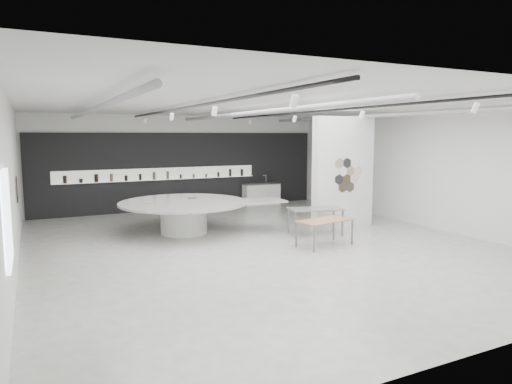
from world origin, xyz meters
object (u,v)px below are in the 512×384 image
kitchen_counter (261,194)px  sample_table_wood (325,222)px  display_island (187,212)px  partition_column (343,173)px  sample_table_stone (315,211)px

kitchen_counter → sample_table_wood: bearing=-101.9°
display_island → kitchen_counter: bearing=45.8°
display_island → sample_table_wood: bearing=-44.3°
partition_column → display_island: partition_column is taller
kitchen_counter → partition_column: bearing=-86.0°
sample_table_wood → kitchen_counter: (1.84, 7.42, -0.21)m
sample_table_stone → partition_column: bearing=22.6°
partition_column → display_island: 5.20m
display_island → partition_column: bearing=-11.0°
sample_table_stone → kitchen_counter: kitchen_counter is taller
kitchen_counter → display_island: bearing=-136.4°
sample_table_wood → kitchen_counter: size_ratio=1.01×
sample_table_stone → kitchen_counter: (1.29, 6.13, -0.28)m
sample_table_wood → sample_table_stone: bearing=66.9°
display_island → sample_table_wood: (2.87, -3.24, 0.02)m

